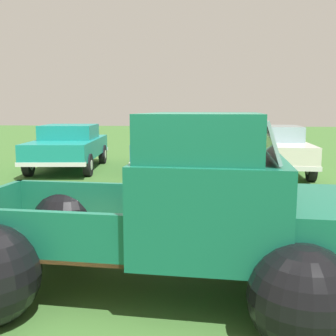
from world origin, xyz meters
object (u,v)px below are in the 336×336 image
(show_car_0, at_px, (69,145))
(spectator_0, at_px, (174,154))
(show_car_2, at_px, (275,147))
(vintage_pickup_truck, at_px, (187,223))
(show_car_1, at_px, (165,145))

(show_car_0, distance_m, spectator_0, 5.60)
(show_car_0, xyz_separation_m, show_car_2, (6.53, -0.07, -0.00))
(show_car_0, bearing_deg, vintage_pickup_truck, 20.68)
(show_car_1, bearing_deg, spectator_0, 3.44)
(vintage_pickup_truck, xyz_separation_m, show_car_1, (-1.20, 8.74, 0.03))
(show_car_0, height_order, show_car_2, same)
(vintage_pickup_truck, bearing_deg, spectator_0, 100.19)
(vintage_pickup_truck, bearing_deg, show_car_1, 101.05)
(show_car_2, bearing_deg, spectator_0, -32.57)
(vintage_pickup_truck, height_order, show_car_1, vintage_pickup_truck)
(spectator_0, bearing_deg, show_car_1, -41.30)
(show_car_1, relative_size, show_car_2, 1.00)
(show_car_1, bearing_deg, show_car_0, -89.29)
(show_car_1, bearing_deg, vintage_pickup_truck, 2.62)
(show_car_2, distance_m, spectator_0, 4.92)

